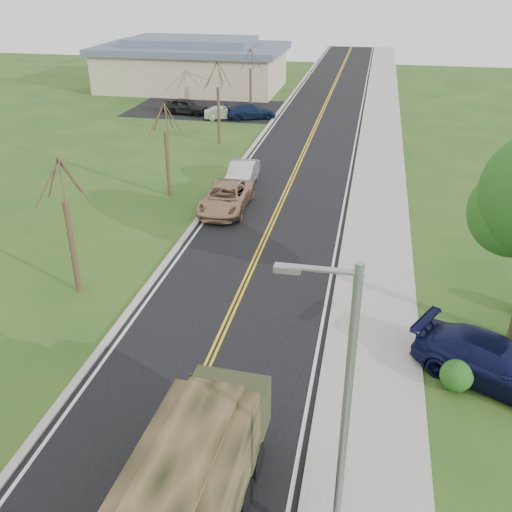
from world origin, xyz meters
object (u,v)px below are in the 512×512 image
(suv_champagne, at_px, (226,198))
(sedan_silver, at_px, (242,174))
(pickup_navy, at_px, (495,363))
(military_truck, at_px, (195,474))

(suv_champagne, relative_size, sedan_silver, 1.18)
(sedan_silver, distance_m, pickup_navy, 21.72)
(military_truck, height_order, sedan_silver, military_truck)
(suv_champagne, height_order, pickup_navy, pickup_navy)
(military_truck, bearing_deg, pickup_navy, 44.99)
(suv_champagne, height_order, sedan_silver, sedan_silver)
(military_truck, relative_size, sedan_silver, 1.44)
(suv_champagne, relative_size, pickup_navy, 0.98)
(sedan_silver, bearing_deg, pickup_navy, -55.75)
(military_truck, distance_m, pickup_navy, 11.14)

